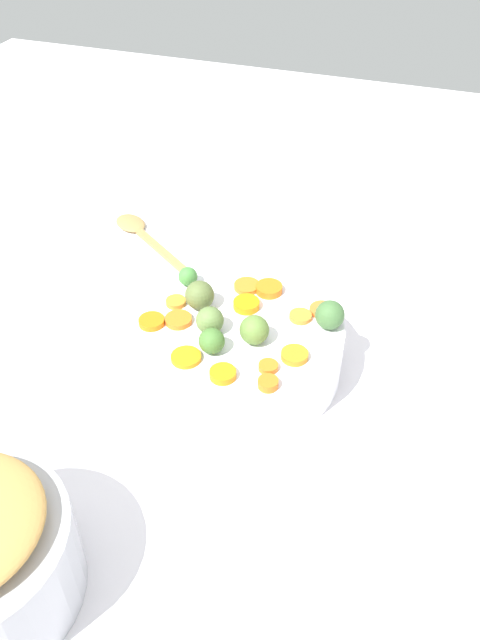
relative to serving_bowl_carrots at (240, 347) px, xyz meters
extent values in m
cube|color=white|center=(-0.02, 0.02, -0.05)|extent=(2.40, 2.40, 0.02)
cylinder|color=white|center=(0.00, 0.00, 0.00)|extent=(0.29, 0.29, 0.08)
cylinder|color=orange|center=(-0.08, -0.02, 0.04)|extent=(0.04, 0.04, 0.01)
cylinder|color=orange|center=(-0.10, 0.02, 0.04)|extent=(0.04, 0.04, 0.01)
cylinder|color=orange|center=(0.07, -0.10, 0.05)|extent=(0.03, 0.03, 0.01)
cylinder|color=orange|center=(0.10, 0.07, 0.04)|extent=(0.05, 0.05, 0.01)
cylinder|color=orange|center=(0.09, -0.04, 0.04)|extent=(0.05, 0.05, 0.01)
cylinder|color=orange|center=(0.00, 0.04, 0.05)|extent=(0.05, 0.05, 0.01)
cylinder|color=orange|center=(0.02, 0.09, 0.05)|extent=(0.05, 0.05, 0.01)
cylinder|color=orange|center=(-0.02, 0.08, 0.04)|extent=(0.05, 0.05, 0.01)
cylinder|color=orange|center=(0.06, -0.07, 0.04)|extent=(0.03, 0.03, 0.01)
cylinder|color=orange|center=(-0.12, -0.04, 0.04)|extent=(0.05, 0.05, 0.01)
cylinder|color=orange|center=(0.07, 0.04, 0.04)|extent=(0.04, 0.04, 0.01)
cylinder|color=orange|center=(0.01, -0.10, 0.05)|extent=(0.04, 0.04, 0.01)
cylinder|color=orange|center=(-0.04, -0.09, 0.04)|extent=(0.05, 0.05, 0.01)
sphere|color=#457531|center=(-0.02, -0.06, 0.06)|extent=(0.03, 0.03, 0.03)
sphere|color=olive|center=(0.03, -0.02, 0.06)|extent=(0.04, 0.04, 0.04)
sphere|color=#45873C|center=(-0.10, 0.06, 0.05)|extent=(0.03, 0.03, 0.03)
sphere|color=#436D39|center=(0.12, 0.04, 0.06)|extent=(0.04, 0.04, 0.04)
sphere|color=#5A6C38|center=(-0.07, 0.02, 0.06)|extent=(0.04, 0.04, 0.04)
sphere|color=olive|center=(-0.03, -0.02, 0.06)|extent=(0.04, 0.04, 0.04)
cube|color=#A5834A|center=(-0.21, 0.22, -0.04)|extent=(0.21, 0.15, 0.01)
ellipsoid|color=#A5834A|center=(-0.33, 0.30, -0.03)|extent=(0.09, 0.08, 0.01)
cube|color=beige|center=(0.04, 0.48, -0.04)|extent=(0.18, 0.18, 0.01)
camera|label=1|loc=(0.22, -0.64, 0.62)|focal=36.22mm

